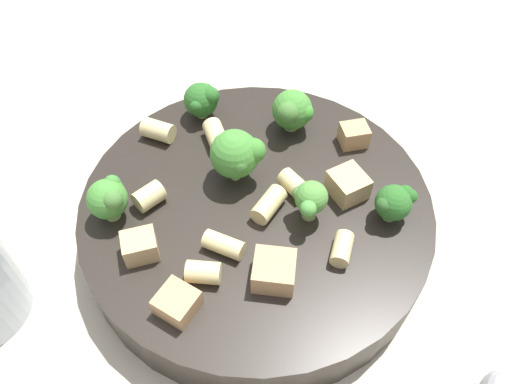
{
  "coord_description": "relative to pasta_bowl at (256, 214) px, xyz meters",
  "views": [
    {
      "loc": [
        -0.08,
        0.22,
        0.34
      ],
      "look_at": [
        0.0,
        0.0,
        0.05
      ],
      "focal_mm": 35.0,
      "sensor_mm": 36.0,
      "label": 1
    }
  ],
  "objects": [
    {
      "name": "chicken_chunk_3",
      "position": [
        -0.06,
        -0.03,
        0.03
      ],
      "size": [
        0.04,
        0.04,
        0.02
      ],
      "primitive_type": "cube",
      "rotation": [
        0.0,
        0.0,
        2.43
      ],
      "color": "tan",
      "rests_on": "pasta_bowl"
    },
    {
      "name": "rigatoni_0",
      "position": [
        0.1,
        -0.03,
        0.03
      ],
      "size": [
        0.03,
        0.02,
        0.02
      ],
      "primitive_type": "cylinder",
      "rotation": [
        1.57,
        0.0,
        1.54
      ],
      "color": "beige",
      "rests_on": "pasta_bowl"
    },
    {
      "name": "rigatoni_1",
      "position": [
        0.05,
        -0.05,
        0.03
      ],
      "size": [
        0.03,
        0.03,
        0.02
      ],
      "primitive_type": "cylinder",
      "rotation": [
        1.57,
        0.0,
        0.69
      ],
      "color": "beige",
      "rests_on": "pasta_bowl"
    },
    {
      "name": "broccoli_floret_0",
      "position": [
        -0.04,
        0.0,
        0.04
      ],
      "size": [
        0.03,
        0.03,
        0.03
      ],
      "color": "#93B766",
      "rests_on": "pasta_bowl"
    },
    {
      "name": "broccoli_floret_2",
      "position": [
        -0.0,
        -0.08,
        0.04
      ],
      "size": [
        0.04,
        0.04,
        0.04
      ],
      "color": "#9EC175",
      "rests_on": "pasta_bowl"
    },
    {
      "name": "rigatoni_4",
      "position": [
        -0.01,
        0.01,
        0.02
      ],
      "size": [
        0.02,
        0.03,
        0.01
      ],
      "primitive_type": "cylinder",
      "rotation": [
        1.57,
        0.0,
        2.93
      ],
      "color": "beige",
      "rests_on": "pasta_bowl"
    },
    {
      "name": "rigatoni_2",
      "position": [
        0.07,
        0.03,
        0.03
      ],
      "size": [
        0.02,
        0.03,
        0.02
      ],
      "primitive_type": "cylinder",
      "rotation": [
        1.57,
        0.0,
        2.69
      ],
      "color": "beige",
      "rests_on": "pasta_bowl"
    },
    {
      "name": "rigatoni_7",
      "position": [
        -0.07,
        0.02,
        0.02
      ],
      "size": [
        0.01,
        0.02,
        0.01
      ],
      "primitive_type": "cylinder",
      "rotation": [
        1.57,
        0.0,
        0.07
      ],
      "color": "beige",
      "rests_on": "pasta_bowl"
    },
    {
      "name": "chicken_chunk_4",
      "position": [
        0.02,
        0.1,
        0.02
      ],
      "size": [
        0.03,
        0.03,
        0.02
      ],
      "primitive_type": "cube",
      "rotation": [
        0.0,
        0.0,
        2.95
      ],
      "color": "tan",
      "rests_on": "pasta_bowl"
    },
    {
      "name": "chicken_chunk_2",
      "position": [
        0.06,
        0.07,
        0.03
      ],
      "size": [
        0.03,
        0.03,
        0.02
      ],
      "primitive_type": "cube",
      "rotation": [
        0.0,
        0.0,
        0.64
      ],
      "color": "tan",
      "rests_on": "pasta_bowl"
    },
    {
      "name": "rigatoni_5",
      "position": [
        -0.02,
        -0.02,
        0.02
      ],
      "size": [
        0.03,
        0.02,
        0.01
      ],
      "primitive_type": "cylinder",
      "rotation": [
        1.57,
        0.0,
        1.03
      ],
      "color": "beige",
      "rests_on": "pasta_bowl"
    },
    {
      "name": "rigatoni_6",
      "position": [
        0.01,
        0.05,
        0.02
      ],
      "size": [
        0.03,
        0.02,
        0.01
      ],
      "primitive_type": "cylinder",
      "rotation": [
        1.57,
        0.0,
        1.51
      ],
      "color": "beige",
      "rests_on": "pasta_bowl"
    },
    {
      "name": "broccoli_floret_3",
      "position": [
        0.09,
        0.05,
        0.04
      ],
      "size": [
        0.03,
        0.03,
        0.03
      ],
      "color": "#9EC175",
      "rests_on": "pasta_bowl"
    },
    {
      "name": "pasta_bowl",
      "position": [
        0.0,
        0.0,
        0.0
      ],
      "size": [
        0.27,
        0.27,
        0.04
      ],
      "color": "#28231E",
      "rests_on": "ground_plane"
    },
    {
      "name": "ground_plane",
      "position": [
        0.0,
        0.0,
        -0.02
      ],
      "size": [
        2.0,
        2.0,
        0.0
      ],
      "primitive_type": "plane",
      "color": "#BCB29E"
    },
    {
      "name": "broccoli_floret_1",
      "position": [
        -0.1,
        -0.02,
        0.03
      ],
      "size": [
        0.03,
        0.03,
        0.03
      ],
      "color": "#84AD60",
      "rests_on": "pasta_bowl"
    },
    {
      "name": "broccoli_floret_5",
      "position": [
        0.08,
        -0.07,
        0.04
      ],
      "size": [
        0.03,
        0.03,
        0.03
      ],
      "color": "#84AD60",
      "rests_on": "pasta_bowl"
    },
    {
      "name": "rigatoni_3",
      "position": [
        0.01,
        0.07,
        0.02
      ],
      "size": [
        0.03,
        0.02,
        0.02
      ],
      "primitive_type": "cylinder",
      "rotation": [
        1.57,
        0.0,
        1.84
      ],
      "color": "beige",
      "rests_on": "pasta_bowl"
    },
    {
      "name": "chicken_chunk_0",
      "position": [
        -0.05,
        -0.08,
        0.03
      ],
      "size": [
        0.03,
        0.03,
        0.02
      ],
      "primitive_type": "cube",
      "rotation": [
        0.0,
        0.0,
        0.57
      ],
      "color": "tan",
      "rests_on": "pasta_bowl"
    },
    {
      "name": "broccoli_floret_4",
      "position": [
        0.02,
        -0.02,
        0.04
      ],
      "size": [
        0.04,
        0.04,
        0.04
      ],
      "color": "#9EC175",
      "rests_on": "pasta_bowl"
    },
    {
      "name": "chicken_chunk_1",
      "position": [
        -0.03,
        0.06,
        0.03
      ],
      "size": [
        0.03,
        0.03,
        0.02
      ],
      "primitive_type": "cube",
      "rotation": [
        0.0,
        0.0,
        0.23
      ],
      "color": "tan",
      "rests_on": "pasta_bowl"
    }
  ]
}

